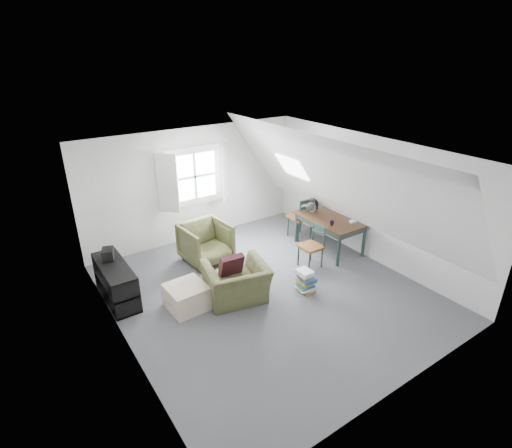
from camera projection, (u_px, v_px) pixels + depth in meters
floor at (267, 292)px, 7.16m from camera, size 5.50×5.50×0.00m
ceiling at (269, 155)px, 6.14m from camera, size 5.50×5.50×0.00m
wall_back at (194, 185)px, 8.72m from camera, size 5.00×0.00×5.00m
wall_front at (407, 312)px, 4.57m from camera, size 5.00×0.00×5.00m
wall_left at (117, 272)px, 5.37m from camera, size 0.00×5.50×5.50m
wall_right at (370, 199)px, 7.93m from camera, size 0.00×5.50×5.50m
slope_left at (179, 221)px, 5.64m from camera, size 3.19×5.50×4.48m
slope_right at (337, 182)px, 7.23m from camera, size 3.19×5.50×4.48m
dormer_window at (195, 177)px, 8.59m from camera, size 1.71×0.35×1.30m
skylight at (292, 167)px, 8.22m from camera, size 0.35×0.75×0.47m
armchair_near at (237, 299)px, 6.96m from camera, size 1.20×1.10×0.67m
armchair_far at (207, 260)px, 8.20m from camera, size 0.94×0.97×0.81m
throw_pillow at (231, 266)px, 6.84m from camera, size 0.43×0.28×0.43m
ottoman at (187, 297)px, 6.66m from camera, size 0.65×0.65×0.42m
dining_table at (330, 222)px, 8.42m from camera, size 0.88×1.47×0.73m
demijohn at (311, 207)px, 8.59m from camera, size 0.22×0.22×0.31m
vase_twigs at (317, 202)px, 8.78m from camera, size 0.09×0.10×0.70m
cup at (332, 225)px, 8.03m from camera, size 0.12×0.12×0.09m
paper_box at (353, 222)px, 8.14m from camera, size 0.14×0.10×0.04m
dining_chair_far at (301, 217)px, 8.98m from camera, size 0.46×0.46×0.98m
dining_chair_near at (312, 245)px, 7.83m from camera, size 0.41×0.41×0.87m
media_shelf at (117, 285)px, 6.83m from camera, size 0.43×1.29×0.66m
electronics_box at (108, 255)px, 6.86m from camera, size 0.27×0.31×0.21m
magazine_stack at (305, 281)px, 7.11m from camera, size 0.30×0.36×0.41m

